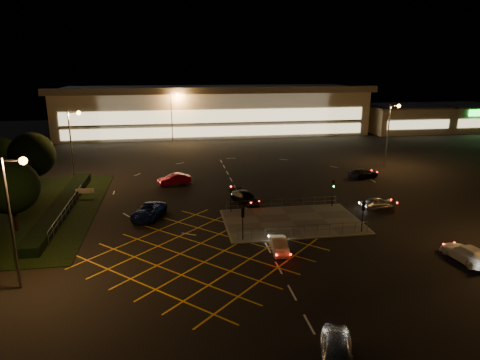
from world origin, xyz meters
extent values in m
plane|color=black|center=(0.00, 0.00, 0.00)|extent=(180.00, 180.00, 0.00)
cube|color=#4C4944|center=(2.00, -2.00, 0.06)|extent=(14.00, 9.00, 0.12)
cube|color=black|center=(-28.00, 6.00, 0.04)|extent=(18.00, 30.00, 0.08)
cube|color=black|center=(-23.00, 6.00, 0.50)|extent=(2.00, 26.00, 1.00)
cube|color=beige|center=(0.00, 62.00, 5.00)|extent=(70.00, 25.00, 10.00)
cube|color=slate|center=(0.00, 62.00, 10.20)|extent=(72.00, 26.50, 0.60)
cube|color=#FFEAA5|center=(0.00, 49.45, 5.00)|extent=(66.00, 0.20, 3.00)
cube|color=#FFEAA5|center=(0.00, 49.45, 1.80)|extent=(66.00, 0.20, 2.20)
cube|color=beige|center=(46.00, 54.00, 3.00)|extent=(18.00, 14.00, 6.00)
cube|color=slate|center=(46.00, 54.00, 6.15)|extent=(18.80, 14.80, 0.40)
cube|color=#FFEAA5|center=(46.00, 46.95, 2.60)|extent=(15.30, 0.20, 2.00)
cube|color=beige|center=(62.00, 54.00, 3.00)|extent=(14.00, 14.00, 6.00)
cube|color=slate|center=(62.00, 54.00, 6.15)|extent=(14.80, 14.80, 0.40)
cylinder|color=slate|center=(-22.00, -12.00, 5.00)|extent=(0.20, 0.20, 10.00)
cylinder|color=slate|center=(-21.30, -12.00, 9.80)|extent=(1.40, 0.12, 0.12)
sphere|color=orange|center=(-20.60, -12.00, 9.75)|extent=(0.56, 0.56, 0.56)
cylinder|color=slate|center=(-24.00, 18.00, 5.00)|extent=(0.20, 0.20, 10.00)
cylinder|color=slate|center=(-23.30, 18.00, 9.80)|extent=(1.40, 0.12, 0.12)
sphere|color=orange|center=(-22.60, 18.00, 9.75)|extent=(0.56, 0.56, 0.56)
cylinder|color=slate|center=(24.00, 20.00, 5.00)|extent=(0.20, 0.20, 10.00)
cylinder|color=slate|center=(24.70, 20.00, 9.80)|extent=(1.40, 0.12, 0.12)
sphere|color=orange|center=(25.40, 20.00, 9.75)|extent=(0.56, 0.56, 0.56)
cylinder|color=slate|center=(-10.00, 48.00, 5.00)|extent=(0.20, 0.20, 10.00)
cylinder|color=slate|center=(-9.30, 48.00, 9.80)|extent=(1.40, 0.12, 0.12)
sphere|color=orange|center=(-8.60, 48.00, 9.75)|extent=(0.56, 0.56, 0.56)
cylinder|color=slate|center=(30.00, 50.00, 5.00)|extent=(0.20, 0.20, 10.00)
cylinder|color=slate|center=(30.70, 50.00, 9.80)|extent=(1.40, 0.12, 0.12)
sphere|color=orange|center=(31.40, 50.00, 9.75)|extent=(0.56, 0.56, 0.56)
cylinder|color=black|center=(-4.00, -6.00, 1.62)|extent=(0.10, 0.10, 3.00)
cube|color=black|center=(-4.00, -6.00, 2.82)|extent=(0.28, 0.18, 0.90)
sphere|color=#19FF33|center=(-4.00, -5.87, 2.82)|extent=(0.16, 0.16, 0.16)
cylinder|color=black|center=(8.00, -6.00, 1.62)|extent=(0.10, 0.10, 3.00)
cube|color=black|center=(8.00, -6.00, 2.82)|extent=(0.28, 0.18, 0.90)
sphere|color=#19FF33|center=(8.00, -5.87, 2.82)|extent=(0.16, 0.16, 0.16)
cylinder|color=black|center=(-4.00, 2.00, 1.62)|extent=(0.10, 0.10, 3.00)
cube|color=black|center=(-4.00, 2.00, 2.82)|extent=(0.28, 0.18, 0.90)
sphere|color=#FF0C0C|center=(-4.00, 1.87, 2.82)|extent=(0.16, 0.16, 0.16)
cylinder|color=black|center=(8.00, 2.00, 1.62)|extent=(0.10, 0.10, 3.00)
cube|color=black|center=(8.00, 2.00, 2.82)|extent=(0.28, 0.18, 0.90)
sphere|color=#19FF33|center=(8.00, 1.87, 2.82)|extent=(0.16, 0.16, 0.16)
cylinder|color=black|center=(-28.00, 14.00, 1.44)|extent=(0.36, 0.36, 2.88)
sphere|color=black|center=(-28.00, 14.00, 4.96)|extent=(5.76, 5.76, 5.76)
cylinder|color=black|center=(-34.00, 20.00, 1.17)|extent=(0.36, 0.36, 2.34)
sphere|color=black|center=(-34.00, 20.00, 4.03)|extent=(4.68, 4.68, 4.68)
cylinder|color=black|center=(-26.00, 0.00, 1.35)|extent=(0.36, 0.36, 2.70)
sphere|color=black|center=(-26.00, 0.00, 4.65)|extent=(5.40, 5.40, 5.40)
imported|color=#9FA1A6|center=(-1.72, -23.92, 0.78)|extent=(3.27, 4.92, 1.56)
imported|color=silver|center=(-1.20, -9.00, 0.62)|extent=(1.59, 3.84, 1.24)
imported|color=#0D1B53|center=(-13.06, 1.72, 0.76)|extent=(4.21, 6.00, 1.52)
imported|color=black|center=(-1.78, 5.15, 0.67)|extent=(3.54, 5.00, 1.34)
imported|color=#A1A3A8|center=(13.05, 0.65, 0.66)|extent=(4.00, 1.90, 1.32)
imported|color=maroon|center=(-10.14, 14.71, 0.74)|extent=(4.76, 2.72, 1.49)
imported|color=black|center=(17.42, 13.98, 0.64)|extent=(5.01, 3.32, 1.28)
imported|color=white|center=(14.11, -13.33, 0.71)|extent=(2.47, 5.06, 1.42)
camera|label=1|loc=(-10.33, -43.17, 16.38)|focal=32.00mm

